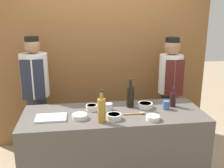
# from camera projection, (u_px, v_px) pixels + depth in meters

# --- Properties ---
(cabinet_wall) EXTENTS (3.17, 0.18, 2.40)m
(cabinet_wall) POSITION_uv_depth(u_px,v_px,m) (102.00, 64.00, 3.91)
(cabinet_wall) COLOR brown
(cabinet_wall) RESTS_ON ground_plane
(counter) EXTENTS (1.95, 0.73, 0.92)m
(counter) POSITION_uv_depth(u_px,v_px,m) (114.00, 151.00, 2.93)
(counter) COLOR #514C47
(counter) RESTS_ON ground_plane
(sauce_bowl_red) EXTENTS (0.13, 0.13, 0.06)m
(sauce_bowl_red) POSITION_uv_depth(u_px,v_px,m) (92.00, 107.00, 2.87)
(sauce_bowl_red) COLOR silver
(sauce_bowl_red) RESTS_ON counter
(sauce_bowl_white) EXTENTS (0.16, 0.16, 0.05)m
(sauce_bowl_white) POSITION_uv_depth(u_px,v_px,m) (80.00, 116.00, 2.65)
(sauce_bowl_white) COLOR silver
(sauce_bowl_white) RESTS_ON counter
(sauce_bowl_purple) EXTENTS (0.14, 0.14, 0.05)m
(sauce_bowl_purple) POSITION_uv_depth(u_px,v_px,m) (153.00, 118.00, 2.62)
(sauce_bowl_purple) COLOR silver
(sauce_bowl_purple) RESTS_ON counter
(sauce_bowl_yellow) EXTENTS (0.15, 0.15, 0.05)m
(sauce_bowl_yellow) POSITION_uv_depth(u_px,v_px,m) (114.00, 116.00, 2.64)
(sauce_bowl_yellow) COLOR silver
(sauce_bowl_yellow) RESTS_ON counter
(sauce_bowl_orange) EXTENTS (0.17, 0.17, 0.05)m
(sauce_bowl_orange) POSITION_uv_depth(u_px,v_px,m) (145.00, 105.00, 2.95)
(sauce_bowl_orange) COLOR silver
(sauce_bowl_orange) RESTS_ON counter
(cutting_board) EXTENTS (0.31, 0.20, 0.02)m
(cutting_board) POSITION_uv_depth(u_px,v_px,m) (51.00, 118.00, 2.65)
(cutting_board) COLOR white
(cutting_board) RESTS_ON counter
(bottle_wine) EXTENTS (0.07, 0.07, 0.22)m
(bottle_wine) POSITION_uv_depth(u_px,v_px,m) (173.00, 99.00, 2.97)
(bottle_wine) COLOR black
(bottle_wine) RESTS_ON counter
(bottle_soy) EXTENTS (0.09, 0.09, 0.33)m
(bottle_soy) POSITION_uv_depth(u_px,v_px,m) (130.00, 96.00, 2.95)
(bottle_soy) COLOR black
(bottle_soy) RESTS_ON counter
(bottle_vinegar) EXTENTS (0.08, 0.08, 0.33)m
(bottle_vinegar) POSITION_uv_depth(u_px,v_px,m) (102.00, 110.00, 2.54)
(bottle_vinegar) COLOR olive
(bottle_vinegar) RESTS_ON counter
(cup_blue) EXTENTS (0.08, 0.08, 0.10)m
(cup_blue) POSITION_uv_depth(u_px,v_px,m) (166.00, 105.00, 2.90)
(cup_blue) COLOR #386093
(cup_blue) RESTS_ON counter
(cup_steel) EXTENTS (0.09, 0.09, 0.08)m
(cup_steel) POSITION_uv_depth(u_px,v_px,m) (109.00, 107.00, 2.87)
(cup_steel) COLOR #B7B7BC
(cup_steel) RESTS_ON counter
(wooden_spoon) EXTENTS (0.23, 0.04, 0.02)m
(wooden_spoon) POSITION_uv_depth(u_px,v_px,m) (137.00, 113.00, 2.76)
(wooden_spoon) COLOR #B2844C
(wooden_spoon) RESTS_ON counter
(chef_left) EXTENTS (0.36, 0.36, 1.66)m
(chef_left) POSITION_uv_depth(u_px,v_px,m) (36.00, 94.00, 3.47)
(chef_left) COLOR #28282D
(chef_left) RESTS_ON ground_plane
(chef_right) EXTENTS (0.32, 0.32, 1.62)m
(chef_right) POSITION_uv_depth(u_px,v_px,m) (170.00, 89.00, 3.72)
(chef_right) COLOR #28282D
(chef_right) RESTS_ON ground_plane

